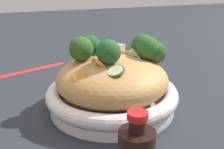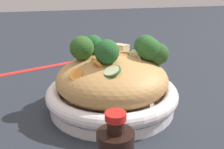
% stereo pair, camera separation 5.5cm
% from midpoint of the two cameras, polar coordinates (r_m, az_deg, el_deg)
% --- Properties ---
extents(ground_plane, '(3.00, 3.00, 0.00)m').
position_cam_midpoint_polar(ground_plane, '(0.58, -2.73, -6.89)').
color(ground_plane, '#262B33').
extents(serving_bowl, '(0.27, 0.27, 0.05)m').
position_cam_midpoint_polar(serving_bowl, '(0.57, -2.77, -4.64)').
color(serving_bowl, white).
rests_on(serving_bowl, ground_plane).
extents(noodle_heap, '(0.22, 0.22, 0.10)m').
position_cam_midpoint_polar(noodle_heap, '(0.55, -2.83, -0.89)').
color(noodle_heap, tan).
rests_on(noodle_heap, serving_bowl).
extents(broccoli_florets, '(0.21, 0.14, 0.07)m').
position_cam_midpoint_polar(broccoli_florets, '(0.56, 0.16, 5.20)').
color(broccoli_florets, '#9BC47B').
rests_on(broccoli_florets, serving_bowl).
extents(carrot_coins, '(0.20, 0.15, 0.04)m').
position_cam_midpoint_polar(carrot_coins, '(0.56, -3.29, 3.16)').
color(carrot_coins, orange).
rests_on(carrot_coins, serving_bowl).
extents(zucchini_slices, '(0.13, 0.20, 0.03)m').
position_cam_midpoint_polar(zucchini_slices, '(0.57, -3.56, 3.57)').
color(zucchini_slices, beige).
rests_on(zucchini_slices, serving_bowl).
extents(chicken_chunks, '(0.13, 0.08, 0.04)m').
position_cam_midpoint_polar(chicken_chunks, '(0.60, -3.73, 4.65)').
color(chicken_chunks, '#D1BD89').
rests_on(chicken_chunks, serving_bowl).
extents(chopsticks_pair, '(0.23, 0.10, 0.01)m').
position_cam_midpoint_polar(chopsticks_pair, '(0.82, -19.16, 0.67)').
color(chopsticks_pair, red).
rests_on(chopsticks_pair, ground_plane).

